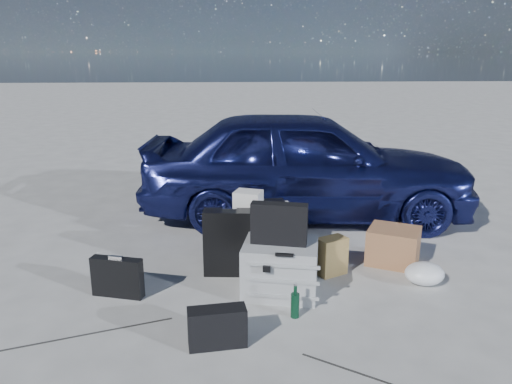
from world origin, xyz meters
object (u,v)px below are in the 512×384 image
briefcase (117,277)px  duffel_bag (268,232)px  suitcase_left (230,243)px  cardboard_box (393,246)px  car (306,164)px  green_bottle (295,301)px  pelican_case (280,268)px  suitcase_right (248,238)px

briefcase → duffel_bag: size_ratio=0.56×
briefcase → suitcase_left: suitcase_left is taller
cardboard_box → suitcase_left: bearing=-174.4°
briefcase → suitcase_left: 0.99m
car → green_bottle: 2.46m
green_bottle → suitcase_left: bearing=121.0°
car → cardboard_box: bearing=-152.2°
pelican_case → briefcase: size_ratio=1.40×
briefcase → green_bottle: bearing=-1.0°
car → suitcase_right: bearing=155.8°
suitcase_right → suitcase_left: bearing=-144.9°
suitcase_left → cardboard_box: (1.53, 0.15, -0.13)m
suitcase_right → car: bearing=45.0°
pelican_case → suitcase_left: (-0.41, 0.38, 0.08)m
car → briefcase: car is taller
suitcase_right → cardboard_box: bearing=-19.0°
duffel_bag → pelican_case: bearing=-80.7°
pelican_case → suitcase_right: bearing=123.2°
duffel_bag → cardboard_box: bearing=-10.9°
suitcase_left → cardboard_box: size_ratio=1.32×
pelican_case → suitcase_right: 0.64m
duffel_bag → suitcase_left: bearing=-117.5°
briefcase → suitcase_right: (1.08, 0.59, 0.09)m
suitcase_right → duffel_bag: suitcase_right is taller
pelican_case → suitcase_left: bearing=148.8°
car → suitcase_right: (-0.74, -1.35, -0.39)m
suitcase_left → green_bottle: 0.94m
briefcase → green_bottle: 1.45m
duffel_bag → cardboard_box: duffel_bag is taller
pelican_case → suitcase_right: suitcase_right is taller
suitcase_left → duffel_bag: bearing=59.3°
car → green_bottle: bearing=174.0°
briefcase → suitcase_left: size_ratio=0.71×
suitcase_left → pelican_case: bearing=-37.9°
pelican_case → suitcase_left: size_ratio=1.00×
pelican_case → briefcase: (-1.32, 0.01, -0.05)m
car → duffel_bag: (-0.53, -1.03, -0.46)m
briefcase → suitcase_right: size_ratio=0.83×
briefcase → suitcase_left: bearing=38.1°
suitcase_left → briefcase: bearing=-152.8°
car → cardboard_box: 1.62m
briefcase → suitcase_left: (0.91, 0.37, 0.13)m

